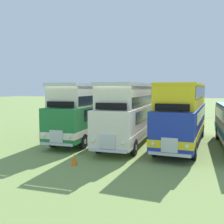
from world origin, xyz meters
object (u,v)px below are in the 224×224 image
bus_first_in_row (88,110)px  cone_near_end (74,160)px  bus_third_in_row (183,111)px  bus_second_in_row (131,112)px

bus_first_in_row → cone_near_end: bearing=-71.8°
bus_third_in_row → bus_first_in_row: bearing=179.8°
bus_second_in_row → bus_third_in_row: (3.84, 0.66, 0.12)m
cone_near_end → bus_first_in_row: bearing=108.2°
bus_first_in_row → bus_second_in_row: same height
bus_third_in_row → cone_near_end: bus_third_in_row is taller
bus_third_in_row → cone_near_end: (-5.21, -7.47, -2.17)m
bus_second_in_row → cone_near_end: (-1.37, -6.81, -2.05)m
bus_second_in_row → cone_near_end: bearing=-101.4°
bus_first_in_row → cone_near_end: size_ratio=17.61×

